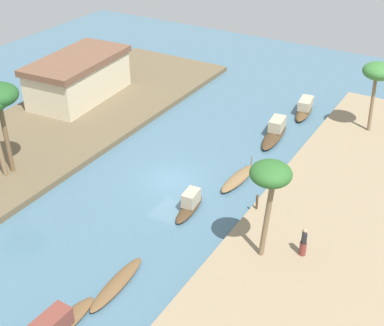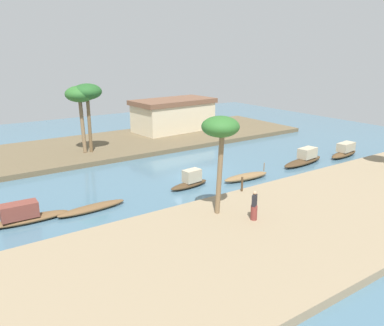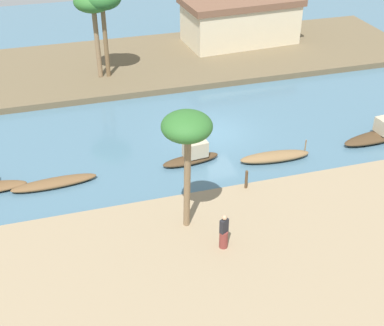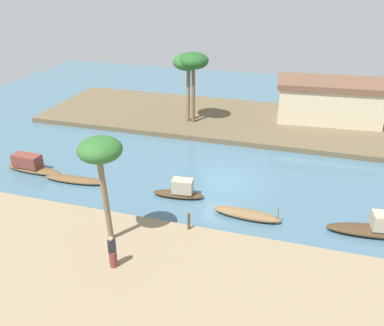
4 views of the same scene
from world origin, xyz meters
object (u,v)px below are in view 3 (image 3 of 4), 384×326
Objects in this scene: sampan_upstream_small at (384,132)px; sampan_with_red_awning at (275,157)px; sampan_open_hull at (193,155)px; riverside_building at (240,20)px; person_on_near_bank at (224,234)px; mooring_post at (246,179)px; palm_tree_left_near at (187,131)px; palm_tree_right_tall at (93,3)px; sampan_with_tall_canopy at (54,183)px; palm_tree_right_short at (102,1)px.

sampan_with_red_awning is at bearing 176.37° from sampan_upstream_small.
riverside_building reaches higher than sampan_open_hull.
sampan_open_hull is 1.96× the size of person_on_near_bank.
mooring_post is at bearing -133.02° from sampan_with_red_awning.
mooring_post is (-2.71, -2.56, 0.68)m from sampan_with_red_awning.
palm_tree_left_near is 18.09m from palm_tree_right_tall.
sampan_with_red_awning is 0.92× the size of sampan_with_tall_canopy.
person_on_near_bank is at bearing -125.74° from sampan_with_red_awning.
person_on_near_bank reaches higher than sampan_with_tall_canopy.
sampan_with_tall_canopy is at bearing 159.21° from mooring_post.
sampan_open_hull is (-11.42, 0.68, 0.01)m from sampan_upstream_small.
sampan_upstream_small is at bearing -9.27° from sampan_open_hull.
sampan_upstream_small reaches higher than sampan_open_hull.
person_on_near_bank is at bearing -157.98° from sampan_upstream_small.
sampan_with_tall_canopy is (-7.40, -0.18, -0.28)m from sampan_open_hull.
mooring_post is 17.36m from palm_tree_right_tall.
mooring_post is (1.67, -3.62, 0.45)m from sampan_open_hull.
riverside_building is at bearing 92.03° from sampan_upstream_small.
palm_tree_right_tall is (-7.64, 13.43, 5.32)m from sampan_with_red_awning.
riverside_building is at bearing 17.88° from palm_tree_right_tall.
palm_tree_right_short is (-1.88, 19.53, 4.63)m from person_on_near_bank.
palm_tree_right_short is at bearing -113.09° from person_on_near_bank.
palm_tree_right_tall is at bearing -166.36° from riverside_building.
palm_tree_right_short is (-14.13, 12.81, 5.29)m from sampan_upstream_small.
sampan_open_hull is at bearing -124.98° from person_on_near_bank.
person_on_near_bank is (-0.83, -7.41, 0.65)m from sampan_open_hull.
sampan_open_hull is at bearing -1.70° from sampan_with_tall_canopy.
sampan_upstream_small is 0.86× the size of palm_tree_right_tall.
person_on_near_bank is 0.27× the size of palm_tree_right_short.
sampan_upstream_small is 11.44m from sampan_open_hull.
mooring_post is at bearing -114.00° from riverside_building.
sampan_open_hull is 18.57m from riverside_building.
palm_tree_left_near is at bearing -120.31° from riverside_building.
mooring_post is at bearing -169.98° from sampan_upstream_small.
mooring_post reaches higher than sampan_open_hull.
mooring_post is 0.10× the size of riverside_building.
palm_tree_right_short reaches higher than mooring_post.
sampan_upstream_small is 20.30m from palm_tree_right_tall.
sampan_with_tall_canopy is at bearing -138.85° from riverside_building.
mooring_post is at bearing -23.88° from sampan_with_tall_canopy.
palm_tree_right_tall is 0.63m from palm_tree_right_short.
palm_tree_right_tall is (4.14, 12.54, 5.37)m from sampan_with_tall_canopy.
sampan_upstream_small is at bearing -42.18° from palm_tree_right_short.
sampan_upstream_small is 0.53× the size of riverside_building.
sampan_with_tall_canopy is 23.18m from riverside_building.
mooring_post reaches higher than sampan_with_tall_canopy.
sampan_upstream_small is at bearing -179.82° from person_on_near_bank.
palm_tree_left_near is at bearing -114.53° from sampan_open_hull.
sampan_with_red_awning is 9.31m from palm_tree_left_near.
sampan_upstream_small is 10.20m from mooring_post.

